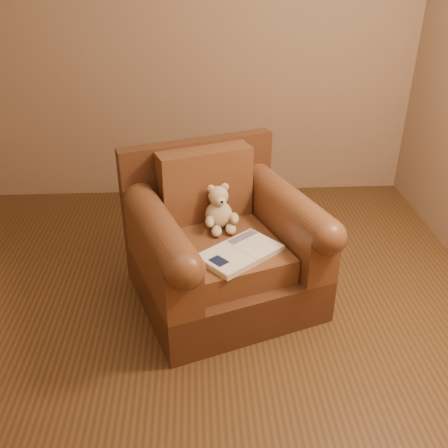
{
  "coord_description": "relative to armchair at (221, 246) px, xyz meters",
  "views": [
    {
      "loc": [
        0.13,
        -2.27,
        1.98
      ],
      "look_at": [
        0.27,
        0.3,
        0.57
      ],
      "focal_mm": 40.0,
      "sensor_mm": 36.0,
      "label": 1
    }
  ],
  "objects": [
    {
      "name": "floor",
      "position": [
        -0.26,
        -0.4,
        -0.36
      ],
      "size": [
        4.0,
        4.0,
        0.0
      ],
      "primitive_type": "plane",
      "color": "#54381C",
      "rests_on": "ground"
    },
    {
      "name": "room",
      "position": [
        -0.26,
        -0.4,
        1.36
      ],
      "size": [
        4.02,
        4.02,
        2.71
      ],
      "color": "#917359",
      "rests_on": "ground"
    },
    {
      "name": "armchair",
      "position": [
        0.0,
        0.0,
        0.0
      ],
      "size": [
        1.3,
        1.26,
        0.92
      ],
      "rotation": [
        0.0,
        0.0,
        0.34
      ],
      "color": "#4B2B19",
      "rests_on": "floor"
    },
    {
      "name": "teddy_bear",
      "position": [
        -0.0,
        0.09,
        0.19
      ],
      "size": [
        0.21,
        0.24,
        0.29
      ],
      "rotation": [
        0.0,
        0.0,
        0.24
      ],
      "color": "#C5AE8A",
      "rests_on": "armchair"
    },
    {
      "name": "guidebook",
      "position": [
        0.1,
        -0.25,
        0.1
      ],
      "size": [
        0.53,
        0.5,
        0.04
      ],
      "rotation": [
        0.0,
        0.0,
        0.69
      ],
      "color": "beige",
      "rests_on": "armchair"
    },
    {
      "name": "side_table",
      "position": [
        0.25,
        0.51,
        -0.05
      ],
      "size": [
        0.41,
        0.41,
        0.57
      ],
      "color": "gold",
      "rests_on": "floor"
    }
  ]
}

